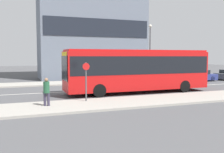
# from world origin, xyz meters

# --- Properties ---
(ground_plane) EXTENTS (120.00, 120.00, 0.00)m
(ground_plane) POSITION_xyz_m (0.00, 0.00, 0.00)
(ground_plane) COLOR #4F4F51
(sidewalk_near) EXTENTS (44.00, 3.50, 0.13)m
(sidewalk_near) POSITION_xyz_m (0.00, -6.25, 0.07)
(sidewalk_near) COLOR #A39E93
(sidewalk_near) RESTS_ON ground_plane
(sidewalk_far) EXTENTS (44.00, 3.50, 0.13)m
(sidewalk_far) POSITION_xyz_m (0.00, 6.25, 0.07)
(sidewalk_far) COLOR #A39E93
(sidewalk_far) RESTS_ON ground_plane
(lane_centerline) EXTENTS (41.80, 0.16, 0.01)m
(lane_centerline) POSITION_xyz_m (0.00, 0.00, 0.00)
(lane_centerline) COLOR silver
(lane_centerline) RESTS_ON ground_plane
(city_bus) EXTENTS (11.70, 2.63, 3.40)m
(city_bus) POSITION_xyz_m (3.66, -2.36, 1.95)
(city_bus) COLOR red
(city_bus) RESTS_ON ground_plane
(parked_car_0) EXTENTS (4.12, 1.88, 1.32)m
(parked_car_0) POSITION_xyz_m (14.45, 3.49, 0.63)
(parked_car_0) COLOR navy
(parked_car_0) RESTS_ON ground_plane
(pedestrian_near_stop) EXTENTS (0.34, 0.34, 1.57)m
(pedestrian_near_stop) POSITION_xyz_m (-3.83, -6.02, 1.01)
(pedestrian_near_stop) COLOR #383347
(pedestrian_near_stop) RESTS_ON sidewalk_near
(bus_stop_sign) EXTENTS (0.44, 0.12, 2.42)m
(bus_stop_sign) POSITION_xyz_m (-1.37, -5.33, 1.55)
(bus_stop_sign) COLOR #4C4C51
(bus_stop_sign) RESTS_ON sidewalk_near
(street_lamp) EXTENTS (0.36, 0.36, 6.39)m
(street_lamp) POSITION_xyz_m (8.94, 5.17, 4.07)
(street_lamp) COLOR #4C4C51
(street_lamp) RESTS_ON sidewalk_far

